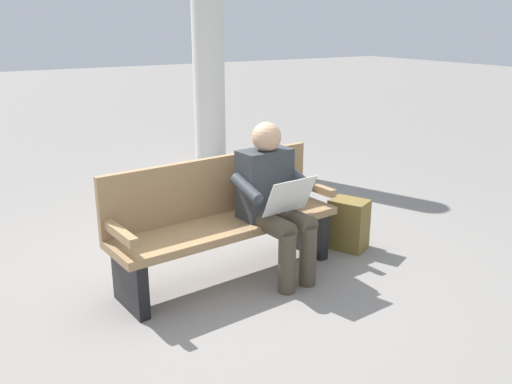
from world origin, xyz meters
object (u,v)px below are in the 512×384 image
at_px(backpack, 349,225).
at_px(support_pillar, 207,16).
at_px(person_seated, 274,197).
at_px(bench_near, 223,218).

height_order(backpack, support_pillar, support_pillar).
height_order(person_seated, backpack, person_seated).
relative_size(bench_near, support_pillar, 0.47).
xyz_separation_m(person_seated, backpack, (-0.83, -0.09, -0.41)).
bearing_deg(support_pillar, bench_near, 64.75).
xyz_separation_m(backpack, support_pillar, (-0.31, -3.22, 1.72)).
relative_size(bench_near, person_seated, 1.56).
relative_size(person_seated, backpack, 2.69).
bearing_deg(support_pillar, backpack, 84.53).
xyz_separation_m(bench_near, person_seated, (-0.32, 0.21, 0.17)).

